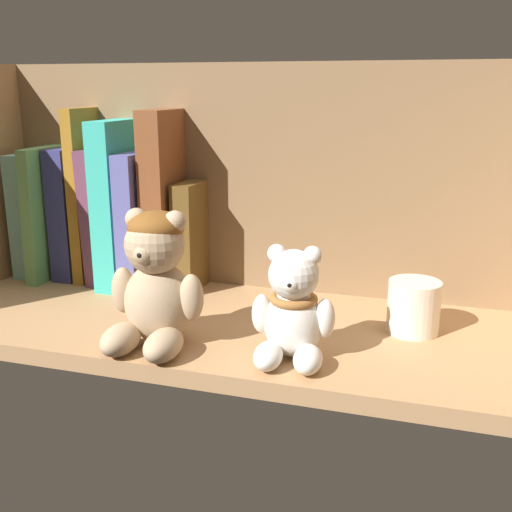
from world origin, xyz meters
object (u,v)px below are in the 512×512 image
Objects in this scene: book_2 at (75,212)px; teddy_bear_smaller at (293,312)px; book_4 at (107,214)px; teddy_bear_larger at (155,282)px; book_6 at (148,218)px; pillar_candle at (414,307)px; book_3 at (90,195)px; book_1 at (57,211)px; book_5 at (126,202)px; book_7 at (170,199)px; book_8 at (194,235)px; book_0 at (40,213)px.

book_2 is 42.72cm from teddy_bear_smaller.
teddy_bear_larger is at bearing -48.98° from book_4.
book_6 reaches higher than teddy_bear_smaller.
book_3 is at bearing 169.87° from pillar_candle.
pillar_candle is (37.55, -8.33, -6.43)cm from book_6.
pillar_candle is at bearing 43.24° from teddy_bear_smaller.
book_2 is 50.64cm from pillar_candle.
book_3 reaches higher than book_1.
book_3 is 9.51cm from book_6.
book_1 reaches higher than teddy_bear_smaller.
book_3 is 2.04× the size of teddy_bear_smaller.
book_5 is 0.94× the size of book_7.
book_1 reaches higher than book_6.
book_7 reaches higher than book_8.
teddy_bear_smaller is at bearing -25.33° from book_1.
book_0 reaches higher than teddy_bear_smaller.
book_5 is 11.19cm from book_8.
book_6 is at bearing 0.00° from book_1.
book_2 is (2.95, 0.00, -0.09)cm from book_1.
pillar_candle is (11.68, 10.98, -2.10)cm from teddy_bear_smaller.
book_7 is 1.64× the size of teddy_bear_larger.
book_5 is 3.78× the size of pillar_candle.
book_0 is at bearing 180.00° from book_5.
book_6 reaches higher than teddy_bear_larger.
book_0 is 2.97× the size of pillar_candle.
book_7 is at bearing 139.23° from teddy_bear_smaller.
book_6 is at bearing 167.49° from pillar_candle.
teddy_bear_smaller is at bearing -30.71° from book_4.
book_8 reaches higher than pillar_candle.
book_1 reaches higher than book_0.
book_4 is 1.28× the size of teddy_bear_larger.
book_6 is 1.26× the size of book_8.
book_5 is at bearing 180.00° from book_7.
book_0 is 0.94× the size of book_1.
book_3 is at bearing 134.77° from teddy_bear_larger.
book_1 is 1.00× the size of book_4.
book_3 is 48.27cm from pillar_candle.
book_2 reaches higher than teddy_bear_smaller.
book_7 is (6.90, 0.00, 0.73)cm from book_5.
book_0 is 0.74× the size of book_3.
book_1 is at bearing 180.00° from book_8.
book_4 is 1.59× the size of teddy_bear_smaller.
book_5 is 35.67cm from teddy_bear_smaller.
book_1 is at bearing 180.00° from book_6.
book_6 is 1.27× the size of teddy_bear_larger.
book_3 is (8.93, 0.00, 3.24)cm from book_0.
teddy_bear_smaller is (37.85, -19.31, -4.36)cm from book_2.
book_2 and book_6 have the same top height.
book_4 reaches higher than pillar_candle.
book_4 is at bearing 131.02° from teddy_bear_larger.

